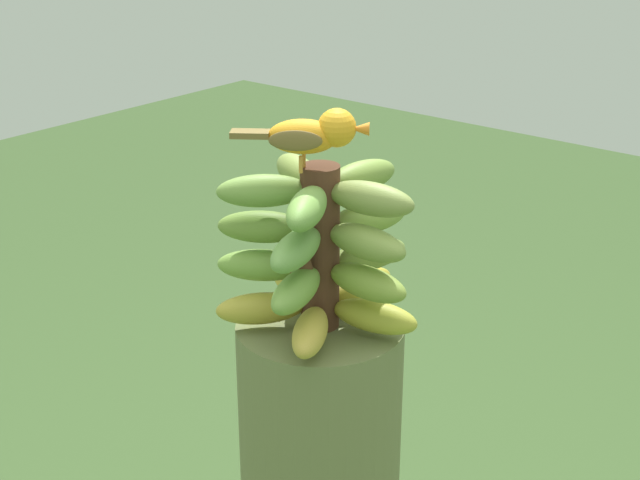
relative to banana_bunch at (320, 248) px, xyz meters
name	(u,v)px	position (x,y,z in m)	size (l,w,h in m)	color
banana_bunch	(320,248)	(0.00, 0.00, 0.00)	(0.28, 0.29, 0.23)	#4C2D1E
perched_bird	(314,133)	(-0.01, 0.02, 0.16)	(0.15, 0.12, 0.08)	#C68933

